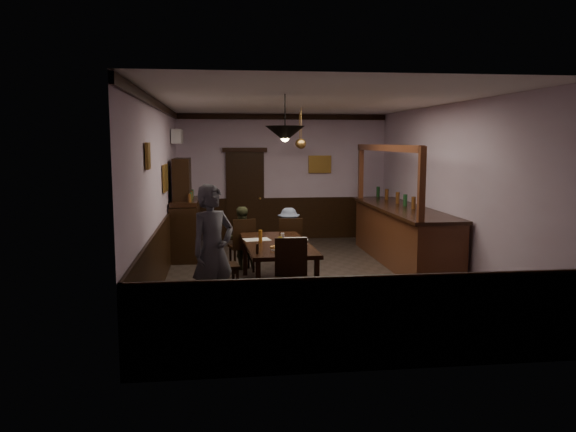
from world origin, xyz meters
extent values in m
cube|color=#2D2621|center=(0.00, 0.00, -0.01)|extent=(5.00, 8.00, 0.01)
cube|color=white|center=(0.00, 0.00, 3.00)|extent=(5.00, 8.00, 0.01)
cube|color=#BDA3BB|center=(0.00, 4.00, 1.50)|extent=(5.00, 0.01, 3.00)
cube|color=#BDA3BB|center=(0.00, -4.00, 1.50)|extent=(5.00, 0.01, 3.00)
cube|color=#BDA3BB|center=(-2.50, 0.00, 1.50)|extent=(0.01, 8.00, 3.00)
cube|color=#BDA3BB|center=(2.50, 0.00, 1.50)|extent=(0.01, 8.00, 3.00)
cube|color=black|center=(-0.62, -0.66, 0.72)|extent=(1.09, 2.24, 0.06)
cube|color=black|center=(-0.99, -1.70, 0.34)|extent=(0.07, 0.07, 0.69)
cube|color=black|center=(-0.15, -1.66, 0.34)|extent=(0.07, 0.07, 0.69)
cube|color=black|center=(-1.08, 0.34, 0.34)|extent=(0.07, 0.07, 0.69)
cube|color=black|center=(-0.24, 0.37, 0.34)|extent=(0.07, 0.07, 0.69)
cube|color=black|center=(-1.12, 0.67, 0.45)|extent=(0.50, 0.50, 0.05)
cube|color=black|center=(-1.08, 0.48, 0.73)|extent=(0.42, 0.13, 0.50)
cube|color=black|center=(-0.99, 0.87, 0.22)|extent=(0.04, 0.04, 0.43)
cube|color=black|center=(-1.33, 0.80, 0.22)|extent=(0.04, 0.04, 0.43)
cube|color=black|center=(-0.92, 0.54, 0.22)|extent=(0.04, 0.04, 0.43)
cube|color=black|center=(-1.25, 0.46, 0.22)|extent=(0.04, 0.04, 0.43)
cube|color=black|center=(-0.22, 0.70, 0.45)|extent=(0.46, 0.46, 0.05)
cube|color=black|center=(-0.24, 0.51, 0.72)|extent=(0.42, 0.08, 0.50)
cube|color=black|center=(-0.04, 0.86, 0.22)|extent=(0.04, 0.04, 0.43)
cube|color=black|center=(-0.38, 0.89, 0.22)|extent=(0.04, 0.04, 0.43)
cube|color=black|center=(-0.07, 0.52, 0.22)|extent=(0.04, 0.04, 0.43)
cube|color=black|center=(-0.41, 0.55, 0.22)|extent=(0.04, 0.04, 0.43)
cube|color=black|center=(-0.56, -2.06, 0.48)|extent=(0.47, 0.47, 0.05)
cube|color=black|center=(-0.55, -1.86, 0.77)|extent=(0.45, 0.06, 0.53)
cube|color=black|center=(-0.75, -2.23, 0.23)|extent=(0.04, 0.04, 0.46)
cube|color=black|center=(-0.38, -2.25, 0.23)|extent=(0.04, 0.04, 0.46)
cube|color=black|center=(-0.73, -1.87, 0.23)|extent=(0.04, 0.04, 0.46)
cube|color=black|center=(-0.37, -1.89, 0.23)|extent=(0.04, 0.04, 0.46)
cube|color=black|center=(-1.46, -0.90, 0.45)|extent=(0.48, 0.48, 0.05)
cube|color=black|center=(-1.65, -0.93, 0.72)|extent=(0.11, 0.42, 0.50)
cube|color=black|center=(-1.26, -1.04, 0.22)|extent=(0.04, 0.04, 0.43)
cube|color=black|center=(-1.32, -0.70, 0.22)|extent=(0.04, 0.04, 0.43)
cube|color=black|center=(-1.60, -1.10, 0.22)|extent=(0.04, 0.04, 0.43)
cube|color=black|center=(-1.65, -0.76, 0.22)|extent=(0.04, 0.04, 0.43)
imported|color=#52535E|center=(-1.61, -1.96, 0.89)|extent=(0.78, 0.73, 1.78)
imported|color=#3F4227|center=(-1.13, 0.87, 0.58)|extent=(0.68, 0.61, 1.16)
imported|color=slate|center=(-0.23, 0.90, 0.56)|extent=(0.75, 0.46, 1.12)
cube|color=silver|center=(-0.92, -0.35, 0.75)|extent=(0.47, 0.37, 0.01)
cube|color=silver|center=(-0.29, -0.36, 0.75)|extent=(0.44, 0.33, 0.01)
cube|color=#FDBE5D|center=(-0.61, -0.94, 0.75)|extent=(0.16, 0.16, 0.00)
cylinder|color=white|center=(-0.31, -1.17, 0.76)|extent=(0.15, 0.15, 0.01)
imported|color=white|center=(-0.25, -1.23, 0.80)|extent=(0.08, 0.08, 0.07)
cylinder|color=white|center=(-0.66, -1.24, 0.76)|extent=(0.22, 0.22, 0.01)
torus|color=#C68C47|center=(-0.72, -1.21, 0.79)|extent=(0.13, 0.13, 0.04)
torus|color=#C68C47|center=(-0.64, -1.17, 0.79)|extent=(0.13, 0.13, 0.04)
cylinder|color=yellow|center=(-0.58, -0.81, 0.81)|extent=(0.07, 0.07, 0.12)
cylinder|color=#BF721E|center=(-0.87, -0.59, 0.85)|extent=(0.06, 0.06, 0.20)
cylinder|color=silver|center=(-0.53, -0.63, 0.82)|extent=(0.06, 0.06, 0.15)
cylinder|color=black|center=(-0.98, -1.47, 0.82)|extent=(0.04, 0.04, 0.14)
cube|color=black|center=(-2.20, 2.08, 0.54)|extent=(0.54, 1.52, 1.09)
cube|color=black|center=(-2.20, 2.08, 1.14)|extent=(0.52, 1.47, 0.09)
cube|color=black|center=(-2.25, 2.08, 1.58)|extent=(0.33, 0.98, 0.87)
cube|color=#4B2514|center=(2.00, 0.99, 0.52)|extent=(0.85, 3.97, 1.04)
cube|color=black|center=(1.98, 0.99, 1.06)|extent=(0.95, 4.07, 0.06)
cube|color=#4B2514|center=(1.62, 0.99, 2.22)|extent=(0.10, 3.88, 0.12)
cube|color=#4B2514|center=(1.62, -0.90, 1.66)|extent=(0.10, 0.10, 1.23)
cube|color=#4B2514|center=(1.62, 2.89, 1.66)|extent=(0.10, 0.10, 1.23)
cube|color=black|center=(-0.90, 3.95, 1.05)|extent=(0.90, 0.06, 2.10)
cube|color=white|center=(-2.38, 2.90, 2.45)|extent=(0.20, 0.85, 0.30)
cube|color=olive|center=(-2.46, -1.60, 2.15)|extent=(0.04, 0.28, 0.36)
cube|color=olive|center=(-2.46, 0.80, 1.70)|extent=(0.04, 0.62, 0.48)
cube|color=olive|center=(0.90, 3.96, 1.80)|extent=(0.55, 0.04, 0.42)
cylinder|color=black|center=(-0.58, -1.46, 2.72)|extent=(0.02, 0.02, 0.55)
cone|color=black|center=(-0.58, -1.46, 2.45)|extent=(0.56, 0.56, 0.22)
sphere|color=#FFD88C|center=(-0.58, -1.46, 2.40)|extent=(0.12, 0.12, 0.12)
cylinder|color=#BF8C3F|center=(0.10, 1.62, 2.65)|extent=(0.02, 0.02, 0.70)
cone|color=#BF8C3F|center=(0.10, 1.62, 2.30)|extent=(0.20, 0.20, 0.22)
sphere|color=#FFD88C|center=(0.10, 1.62, 2.25)|extent=(0.12, 0.12, 0.12)
cylinder|color=#BF8C3F|center=(0.30, 3.22, 2.65)|extent=(0.02, 0.02, 0.70)
cone|color=#BF8C3F|center=(0.30, 3.22, 2.30)|extent=(0.20, 0.20, 0.22)
sphere|color=#FFD88C|center=(0.30, 3.22, 2.25)|extent=(0.12, 0.12, 0.12)
camera|label=1|loc=(-1.51, -9.36, 2.34)|focal=35.00mm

